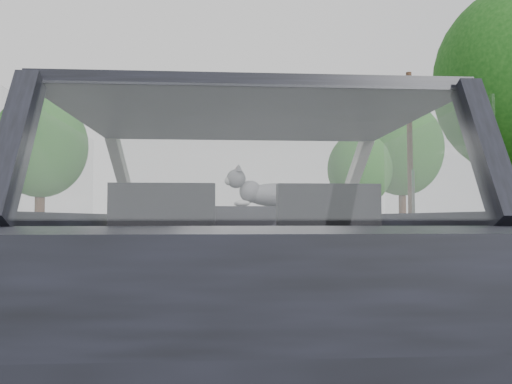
{
  "coord_description": "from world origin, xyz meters",
  "views": [
    {
      "loc": [
        -0.11,
        -2.8,
        0.93
      ],
      "look_at": [
        0.11,
        0.58,
        1.1
      ],
      "focal_mm": 35.0,
      "sensor_mm": 36.0,
      "label": 1
    }
  ],
  "objects": [
    {
      "name": "cat",
      "position": [
        0.26,
        0.62,
        1.09
      ],
      "size": [
        0.65,
        0.29,
        0.28
      ],
      "primitive_type": "ellipsoid",
      "rotation": [
        0.0,
        0.0,
        0.15
      ],
      "color": "#97979B",
      "rests_on": "dashboard"
    },
    {
      "name": "tree_6",
      "position": [
        -9.88,
        24.45,
        3.68
      ],
      "size": [
        6.33,
        6.33,
        7.35
      ],
      "primitive_type": null,
      "rotation": [
        0.0,
        0.0,
        -0.39
      ],
      "color": "#124211",
      "rests_on": "ground"
    },
    {
      "name": "dashboard",
      "position": [
        0.0,
        0.62,
        0.85
      ],
      "size": [
        1.58,
        0.45,
        0.3
      ],
      "primitive_type": "cube",
      "color": "black",
      "rests_on": "subject_car"
    },
    {
      "name": "subject_car",
      "position": [
        0.0,
        0.0,
        0.72
      ],
      "size": [
        1.8,
        4.0,
        1.45
      ],
      "primitive_type": "cube",
      "color": "black",
      "rests_on": "ground"
    },
    {
      "name": "highway_sign",
      "position": [
        7.27,
        16.11,
        1.39
      ],
      "size": [
        0.52,
        1.07,
        2.77
      ],
      "primitive_type": "cube",
      "rotation": [
        0.0,
        0.0,
        -0.39
      ],
      "color": "#1B6032",
      "rests_on": "ground"
    },
    {
      "name": "other_car",
      "position": [
        -1.08,
        22.51,
        0.73
      ],
      "size": [
        2.26,
        4.62,
        1.46
      ],
      "primitive_type": "imported",
      "rotation": [
        0.0,
        0.0,
        0.12
      ],
      "color": "silver",
      "rests_on": "ground"
    },
    {
      "name": "utility_pole",
      "position": [
        7.99,
        18.27,
        3.64
      ],
      "size": [
        0.28,
        0.28,
        7.29
      ],
      "primitive_type": "cylinder",
      "rotation": [
        0.0,
        0.0,
        -0.23
      ],
      "color": "#43281B",
      "rests_on": "ground"
    },
    {
      "name": "passenger_seat",
      "position": [
        0.4,
        -0.29,
        0.88
      ],
      "size": [
        0.5,
        0.72,
        0.42
      ],
      "primitive_type": "cube",
      "color": "black",
      "rests_on": "subject_car"
    },
    {
      "name": "guardrail",
      "position": [
        4.3,
        10.0,
        0.58
      ],
      "size": [
        0.05,
        90.0,
        0.32
      ],
      "primitive_type": "cube",
      "color": "#A2A3A6",
      "rests_on": "ground"
    },
    {
      "name": "tree_3",
      "position": [
        13.7,
        34.84,
        4.81
      ],
      "size": [
        8.24,
        8.24,
        9.62
      ],
      "primitive_type": null,
      "rotation": [
        0.0,
        0.0,
        0.38
      ],
      "color": "#124211",
      "rests_on": "ground"
    },
    {
      "name": "driver_seat",
      "position": [
        -0.4,
        -0.29,
        0.88
      ],
      "size": [
        0.5,
        0.72,
        0.42
      ],
      "primitive_type": "cube",
      "color": "black",
      "rests_on": "subject_car"
    },
    {
      "name": "steering_wheel",
      "position": [
        -0.4,
        0.33,
        0.92
      ],
      "size": [
        0.36,
        0.36,
        0.04
      ],
      "primitive_type": "torus",
      "color": "black",
      "rests_on": "dashboard"
    },
    {
      "name": "tree_2",
      "position": [
        8.54,
        28.28,
        3.09
      ],
      "size": [
        5.19,
        5.19,
        6.18
      ],
      "primitive_type": null,
      "rotation": [
        0.0,
        0.0,
        0.33
      ],
      "color": "#124211",
      "rests_on": "ground"
    }
  ]
}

